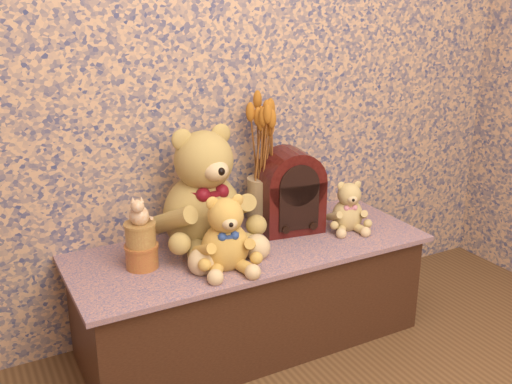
# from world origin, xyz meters

# --- Properties ---
(display_shelf) EXTENTS (1.43, 0.56, 0.43)m
(display_shelf) POSITION_xyz_m (0.00, 1.23, 0.22)
(display_shelf) COLOR #3B4279
(display_shelf) RESTS_ON ground
(teddy_large) EXTENTS (0.45, 0.52, 0.52)m
(teddy_large) POSITION_xyz_m (-0.16, 1.32, 0.70)
(teddy_large) COLOR olive
(teddy_large) RESTS_ON display_shelf
(teddy_medium) EXTENTS (0.29, 0.32, 0.30)m
(teddy_medium) POSITION_xyz_m (-0.17, 1.11, 0.58)
(teddy_medium) COLOR #B47C32
(teddy_medium) RESTS_ON display_shelf
(teddy_small) EXTENTS (0.24, 0.26, 0.23)m
(teddy_small) POSITION_xyz_m (0.45, 1.19, 0.55)
(teddy_small) COLOR tan
(teddy_small) RESTS_ON display_shelf
(cathedral_radio) EXTENTS (0.28, 0.22, 0.35)m
(cathedral_radio) POSITION_xyz_m (0.23, 1.30, 0.61)
(cathedral_radio) COLOR #370A0A
(cathedral_radio) RESTS_ON display_shelf
(ceramic_vase) EXTENTS (0.16, 0.16, 0.22)m
(ceramic_vase) POSITION_xyz_m (0.13, 1.37, 0.55)
(ceramic_vase) COLOR tan
(ceramic_vase) RESTS_ON display_shelf
(dried_stalks) EXTENTS (0.30, 0.30, 0.43)m
(dried_stalks) POSITION_xyz_m (0.13, 1.37, 0.87)
(dried_stalks) COLOR #AD601B
(dried_stalks) RESTS_ON ceramic_vase
(biscuit_tin_lower) EXTENTS (0.14, 0.14, 0.09)m
(biscuit_tin_lower) POSITION_xyz_m (-0.44, 1.24, 0.48)
(biscuit_tin_lower) COLOR gold
(biscuit_tin_lower) RESTS_ON display_shelf
(biscuit_tin_upper) EXTENTS (0.11, 0.11, 0.09)m
(biscuit_tin_upper) POSITION_xyz_m (-0.44, 1.24, 0.56)
(biscuit_tin_upper) COLOR #D1BD5B
(biscuit_tin_upper) RESTS_ON biscuit_tin_lower
(cat_figurine) EXTENTS (0.11, 0.12, 0.11)m
(cat_figurine) POSITION_xyz_m (-0.44, 1.24, 0.66)
(cat_figurine) COLOR silver
(cat_figurine) RESTS_ON biscuit_tin_upper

